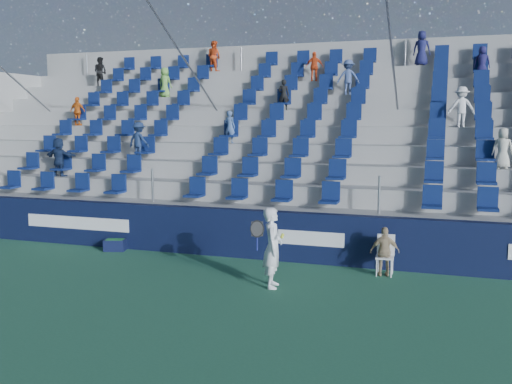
% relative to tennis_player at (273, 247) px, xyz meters
% --- Properties ---
extents(ground, '(70.00, 70.00, 0.00)m').
position_rel_tennis_player_xyz_m(ground, '(-1.18, -0.92, -0.83)').
color(ground, '#2C6848').
rests_on(ground, ground).
extents(sponsor_wall, '(24.00, 0.32, 1.20)m').
position_rel_tennis_player_xyz_m(sponsor_wall, '(-1.18, 2.23, -0.23)').
color(sponsor_wall, black).
rests_on(sponsor_wall, ground).
extents(grandstand, '(24.00, 8.17, 6.63)m').
position_rel_tennis_player_xyz_m(grandstand, '(-1.18, 7.32, 1.31)').
color(grandstand, gray).
rests_on(grandstand, ground).
extents(tennis_player, '(0.69, 0.67, 1.65)m').
position_rel_tennis_player_xyz_m(tennis_player, '(0.00, 0.00, 0.00)').
color(tennis_player, white).
rests_on(tennis_player, ground).
extents(line_judge_chair, '(0.41, 0.42, 0.89)m').
position_rel_tennis_player_xyz_m(line_judge_chair, '(2.09, 1.72, -0.32)').
color(line_judge_chair, white).
rests_on(line_judge_chair, ground).
extents(line_judge, '(0.68, 0.41, 1.09)m').
position_rel_tennis_player_xyz_m(line_judge, '(2.09, 1.58, -0.28)').
color(line_judge, tan).
rests_on(line_judge, ground).
extents(ball_bin, '(0.61, 0.49, 0.30)m').
position_rel_tennis_player_xyz_m(ball_bin, '(-4.86, 1.83, -0.66)').
color(ball_bin, '#0E1434').
rests_on(ball_bin, ground).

